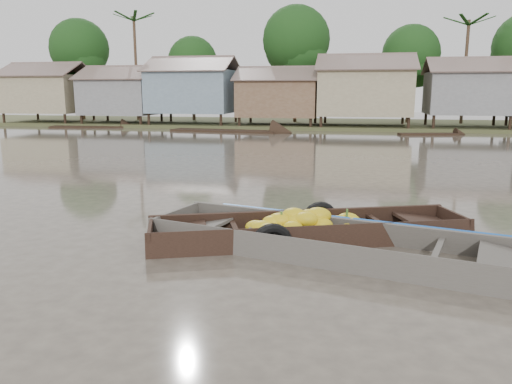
# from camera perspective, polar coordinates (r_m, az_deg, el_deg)

# --- Properties ---
(ground) EXTENTS (120.00, 120.00, 0.00)m
(ground) POSITION_cam_1_polar(r_m,az_deg,el_deg) (8.86, -2.34, -6.76)
(ground) COLOR #484137
(ground) RESTS_ON ground
(riverbank) EXTENTS (120.00, 12.47, 10.22)m
(riverbank) POSITION_cam_1_polar(r_m,az_deg,el_deg) (40.05, 13.09, 11.65)
(riverbank) COLOR #384723
(riverbank) RESTS_ON ground
(banana_boat) EXTENTS (6.14, 3.45, 0.83)m
(banana_boat) POSITION_cam_1_polar(r_m,az_deg,el_deg) (9.50, 5.48, -4.45)
(banana_boat) COLOR black
(banana_boat) RESTS_ON ground
(viewer_boat) EXTENTS (7.13, 3.51, 0.56)m
(viewer_boat) POSITION_cam_1_polar(r_m,az_deg,el_deg) (8.85, 9.46, -6.61)
(viewer_boat) COLOR #48433D
(viewer_boat) RESTS_ON ground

